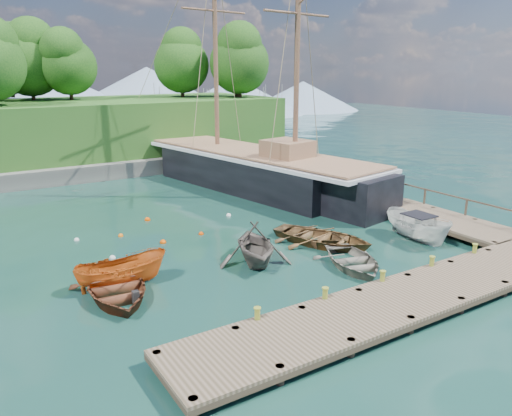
{
  "coord_description": "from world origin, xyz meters",
  "views": [
    {
      "loc": [
        -12.26,
        -18.19,
        8.97
      ],
      "look_at": [
        0.8,
        2.65,
        2.0
      ],
      "focal_mm": 35.0,
      "sensor_mm": 36.0,
      "label": 1
    }
  ],
  "objects_px": {
    "rowboat_1": "(255,263)",
    "rowboat_4": "(311,241)",
    "rowboat_3": "(353,267)",
    "motorboat_orange": "(123,286)",
    "rowboat_0": "(117,297)",
    "cabin_boat_white": "(417,240)",
    "rowboat_2": "(328,246)",
    "schooner": "(253,172)"
  },
  "relations": [
    {
      "from": "rowboat_1",
      "to": "rowboat_4",
      "type": "bearing_deg",
      "value": 34.82
    },
    {
      "from": "rowboat_3",
      "to": "motorboat_orange",
      "type": "height_order",
      "value": "motorboat_orange"
    },
    {
      "from": "rowboat_0",
      "to": "rowboat_1",
      "type": "bearing_deg",
      "value": 8.23
    },
    {
      "from": "rowboat_1",
      "to": "rowboat_3",
      "type": "distance_m",
      "value": 4.59
    },
    {
      "from": "rowboat_0",
      "to": "cabin_boat_white",
      "type": "distance_m",
      "value": 15.85
    },
    {
      "from": "motorboat_orange",
      "to": "rowboat_2",
      "type": "bearing_deg",
      "value": -90.7
    },
    {
      "from": "rowboat_1",
      "to": "rowboat_3",
      "type": "xyz_separation_m",
      "value": [
        3.57,
        -2.89,
        0.0
      ]
    },
    {
      "from": "rowboat_1",
      "to": "cabin_boat_white",
      "type": "height_order",
      "value": "rowboat_1"
    },
    {
      "from": "rowboat_0",
      "to": "rowboat_2",
      "type": "distance_m",
      "value": 11.19
    },
    {
      "from": "rowboat_1",
      "to": "motorboat_orange",
      "type": "xyz_separation_m",
      "value": [
        -6.15,
        0.73,
        0.0
      ]
    },
    {
      "from": "rowboat_2",
      "to": "rowboat_4",
      "type": "bearing_deg",
      "value": 75.93
    },
    {
      "from": "rowboat_2",
      "to": "rowboat_4",
      "type": "distance_m",
      "value": 1.11
    },
    {
      "from": "rowboat_1",
      "to": "rowboat_2",
      "type": "distance_m",
      "value": 4.5
    },
    {
      "from": "rowboat_4",
      "to": "rowboat_0",
      "type": "bearing_deg",
      "value": 162.93
    },
    {
      "from": "motorboat_orange",
      "to": "schooner",
      "type": "distance_m",
      "value": 18.74
    },
    {
      "from": "rowboat_1",
      "to": "rowboat_0",
      "type": "bearing_deg",
      "value": -157.61
    },
    {
      "from": "rowboat_4",
      "to": "schooner",
      "type": "distance_m",
      "value": 12.57
    },
    {
      "from": "rowboat_1",
      "to": "schooner",
      "type": "bearing_deg",
      "value": 79.3
    },
    {
      "from": "rowboat_3",
      "to": "rowboat_2",
      "type": "bearing_deg",
      "value": 89.63
    },
    {
      "from": "rowboat_0",
      "to": "rowboat_4",
      "type": "bearing_deg",
      "value": 13.12
    },
    {
      "from": "rowboat_2",
      "to": "motorboat_orange",
      "type": "relative_size",
      "value": 1.19
    },
    {
      "from": "motorboat_orange",
      "to": "cabin_boat_white",
      "type": "bearing_deg",
      "value": -96.48
    },
    {
      "from": "rowboat_4",
      "to": "schooner",
      "type": "bearing_deg",
      "value": 49.06
    },
    {
      "from": "motorboat_orange",
      "to": "cabin_boat_white",
      "type": "distance_m",
      "value": 15.45
    },
    {
      "from": "rowboat_2",
      "to": "schooner",
      "type": "height_order",
      "value": "schooner"
    },
    {
      "from": "motorboat_orange",
      "to": "rowboat_1",
      "type": "bearing_deg",
      "value": -93.42
    },
    {
      "from": "rowboat_0",
      "to": "rowboat_3",
      "type": "distance_m",
      "value": 10.61
    },
    {
      "from": "rowboat_1",
      "to": "rowboat_4",
      "type": "height_order",
      "value": "rowboat_1"
    },
    {
      "from": "rowboat_2",
      "to": "schooner",
      "type": "xyz_separation_m",
      "value": [
        3.46,
        13.02,
        1.24
      ]
    },
    {
      "from": "rowboat_3",
      "to": "schooner",
      "type": "xyz_separation_m",
      "value": [
        4.4,
        15.88,
        1.24
      ]
    },
    {
      "from": "rowboat_2",
      "to": "motorboat_orange",
      "type": "distance_m",
      "value": 10.68
    },
    {
      "from": "motorboat_orange",
      "to": "rowboat_3",
      "type": "bearing_deg",
      "value": -107.09
    },
    {
      "from": "cabin_boat_white",
      "to": "schooner",
      "type": "xyz_separation_m",
      "value": [
        -1.11,
        14.9,
        1.24
      ]
    },
    {
      "from": "rowboat_3",
      "to": "cabin_boat_white",
      "type": "height_order",
      "value": "cabin_boat_white"
    },
    {
      "from": "rowboat_3",
      "to": "schooner",
      "type": "bearing_deg",
      "value": 92.18
    },
    {
      "from": "rowboat_2",
      "to": "rowboat_4",
      "type": "xyz_separation_m",
      "value": [
        -0.28,
        1.08,
        0.0
      ]
    },
    {
      "from": "motorboat_orange",
      "to": "cabin_boat_white",
      "type": "xyz_separation_m",
      "value": [
        15.22,
        -2.64,
        0.0
      ]
    },
    {
      "from": "rowboat_2",
      "to": "cabin_boat_white",
      "type": "height_order",
      "value": "cabin_boat_white"
    },
    {
      "from": "rowboat_1",
      "to": "cabin_boat_white",
      "type": "bearing_deg",
      "value": 8.91
    },
    {
      "from": "rowboat_3",
      "to": "cabin_boat_white",
      "type": "distance_m",
      "value": 5.59
    },
    {
      "from": "rowboat_2",
      "to": "rowboat_1",
      "type": "bearing_deg",
      "value": 151.26
    },
    {
      "from": "rowboat_1",
      "to": "schooner",
      "type": "xyz_separation_m",
      "value": [
        7.96,
        12.99,
        1.24
      ]
    }
  ]
}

